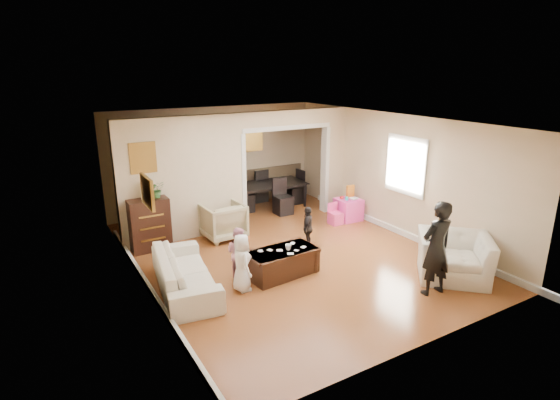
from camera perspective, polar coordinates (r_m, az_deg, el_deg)
floor at (r=8.78m, az=0.67°, el=-6.90°), size 7.00×7.00×0.00m
partition_left at (r=9.38m, az=-12.30°, el=2.67°), size 2.75×0.18×2.60m
partition_right at (r=11.15m, az=6.84°, el=5.16°), size 0.55×0.18×2.60m
partition_header at (r=10.21m, az=0.79°, el=10.60°), size 2.22×0.18×0.35m
window_pane at (r=9.66m, az=16.01°, el=4.33°), size 0.03×0.95×1.10m
framed_art_partition at (r=8.96m, az=-17.33°, el=5.24°), size 0.45×0.03×0.55m
framed_art_sofa_wall at (r=6.67m, az=-16.83°, el=1.03°), size 0.03×0.55×0.40m
framed_art_alcove at (r=11.73m, az=-3.42°, el=7.81°), size 0.45×0.03×0.55m
sofa at (r=7.49m, az=-12.21°, el=-9.12°), size 1.12×2.19×0.61m
armchair_back at (r=9.49m, az=-7.43°, el=-2.68°), size 0.86×0.89×0.77m
armchair_front at (r=8.26m, az=21.56°, el=-6.85°), size 1.57×1.56×0.77m
dresser at (r=9.16m, az=-16.55°, el=-3.05°), size 0.77×0.43×1.06m
table_lamp at (r=8.95m, az=-16.92°, el=1.24°), size 0.22×0.22×0.36m
potted_plant at (r=9.00m, az=-15.68°, el=1.32°), size 0.30×0.26×0.33m
coffee_table at (r=7.84m, az=0.25°, el=-8.07°), size 1.30×0.75×0.47m
coffee_cup at (r=7.73m, az=1.08°, el=-6.14°), size 0.12×0.12×0.10m
play_table at (r=10.70m, az=8.83°, el=-1.20°), size 0.55×0.55×0.52m
cereal_box at (r=10.73m, az=9.09°, el=1.12°), size 0.20×0.07×0.30m
cyan_cup at (r=10.51m, az=8.65°, el=0.19°), size 0.08×0.08×0.08m
toy_block at (r=10.63m, az=7.99°, el=0.32°), size 0.10×0.08×0.05m
play_bowl at (r=10.56m, az=9.51°, el=0.13°), size 0.20×0.20×0.05m
dining_table at (r=11.50m, az=-1.25°, el=0.61°), size 1.88×1.13×0.64m
adult_person at (r=7.43m, az=19.60°, el=-5.92°), size 0.60×0.41×1.57m
child_kneel_a at (r=7.25m, az=-4.98°, el=-8.09°), size 0.34×0.49×0.97m
child_kneel_b at (r=7.69m, az=-5.42°, el=-6.80°), size 0.51×0.55×0.92m
child_toddler at (r=8.87m, az=3.62°, el=-3.60°), size 0.52×0.52×0.89m
craft_papers at (r=7.79m, az=0.71°, el=-6.35°), size 0.84×0.51×0.00m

